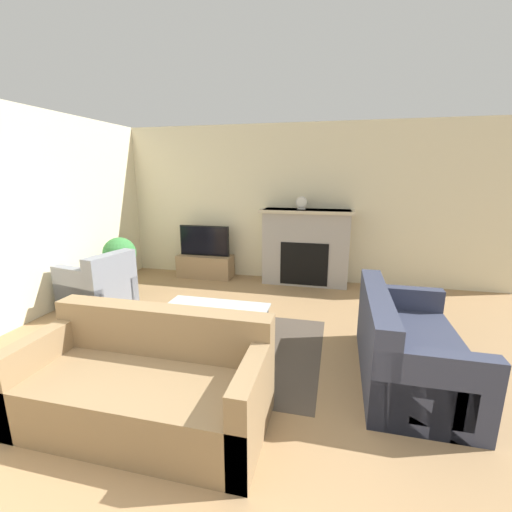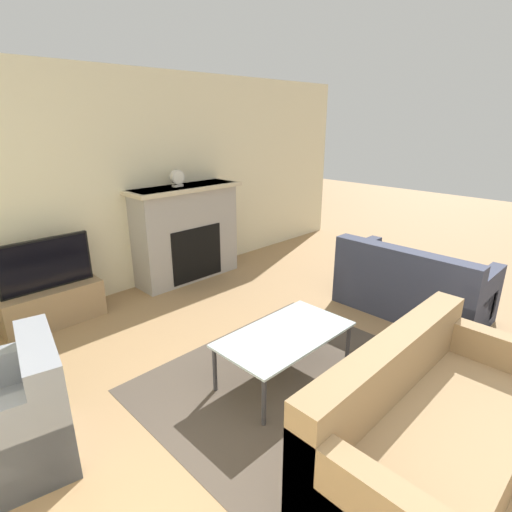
{
  "view_description": "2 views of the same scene",
  "coord_description": "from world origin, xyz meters",
  "px_view_note": "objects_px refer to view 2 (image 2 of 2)",
  "views": [
    {
      "loc": [
        1.22,
        -1.31,
        1.88
      ],
      "look_at": [
        0.23,
        2.81,
        0.85
      ],
      "focal_mm": 24.0,
      "sensor_mm": 36.0,
      "label": 1
    },
    {
      "loc": [
        -2.3,
        0.09,
        2.13
      ],
      "look_at": [
        0.27,
        2.68,
        0.86
      ],
      "focal_mm": 28.0,
      "sensor_mm": 36.0,
      "label": 2
    }
  ],
  "objects_px": {
    "coffee_table": "(285,337)",
    "mantel_clock": "(177,178)",
    "tv": "(45,264)",
    "armchair_by_window": "(4,425)",
    "couch_loveseat": "(411,288)",
    "couch_sectional": "(427,430)"
  },
  "relations": [
    {
      "from": "couch_loveseat",
      "to": "armchair_by_window",
      "type": "height_order",
      "value": "same"
    },
    {
      "from": "armchair_by_window",
      "to": "coffee_table",
      "type": "height_order",
      "value": "armchair_by_window"
    },
    {
      "from": "couch_sectional",
      "to": "couch_loveseat",
      "type": "height_order",
      "value": "same"
    },
    {
      "from": "tv",
      "to": "coffee_table",
      "type": "height_order",
      "value": "tv"
    },
    {
      "from": "couch_sectional",
      "to": "couch_loveseat",
      "type": "distance_m",
      "value": 2.29
    },
    {
      "from": "tv",
      "to": "couch_loveseat",
      "type": "distance_m",
      "value": 3.99
    },
    {
      "from": "tv",
      "to": "coffee_table",
      "type": "bearing_deg",
      "value": -66.21
    },
    {
      "from": "couch_loveseat",
      "to": "coffee_table",
      "type": "distance_m",
      "value": 1.96
    },
    {
      "from": "tv",
      "to": "couch_sectional",
      "type": "relative_size",
      "value": 0.5
    },
    {
      "from": "couch_loveseat",
      "to": "armchair_by_window",
      "type": "xyz_separation_m",
      "value": [
        -3.9,
        0.83,
        0.01
      ]
    },
    {
      "from": "tv",
      "to": "armchair_by_window",
      "type": "height_order",
      "value": "tv"
    },
    {
      "from": "couch_sectional",
      "to": "armchair_by_window",
      "type": "xyz_separation_m",
      "value": [
        -1.86,
        1.88,
        0.01
      ]
    },
    {
      "from": "mantel_clock",
      "to": "armchair_by_window",
      "type": "bearing_deg",
      "value": -145.11
    },
    {
      "from": "tv",
      "to": "couch_sectional",
      "type": "distance_m",
      "value": 3.8
    },
    {
      "from": "mantel_clock",
      "to": "coffee_table",
      "type": "bearing_deg",
      "value": -105.28
    },
    {
      "from": "armchair_by_window",
      "to": "mantel_clock",
      "type": "distance_m",
      "value": 3.38
    },
    {
      "from": "couch_loveseat",
      "to": "mantel_clock",
      "type": "distance_m",
      "value": 3.15
    },
    {
      "from": "couch_sectional",
      "to": "armchair_by_window",
      "type": "distance_m",
      "value": 2.65
    },
    {
      "from": "coffee_table",
      "to": "mantel_clock",
      "type": "xyz_separation_m",
      "value": [
        0.67,
        2.46,
        1.01
      ]
    },
    {
      "from": "coffee_table",
      "to": "mantel_clock",
      "type": "bearing_deg",
      "value": 74.72
    },
    {
      "from": "tv",
      "to": "armchair_by_window",
      "type": "relative_size",
      "value": 1.0
    },
    {
      "from": "tv",
      "to": "couch_sectional",
      "type": "xyz_separation_m",
      "value": [
        0.97,
        -3.65,
        -0.39
      ]
    }
  ]
}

